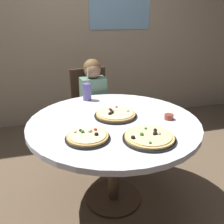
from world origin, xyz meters
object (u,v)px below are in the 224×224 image
at_px(soda_cup, 87,92).
at_px(pizza_pepperoni, 149,137).
at_px(pizza_cheese, 116,114).
at_px(sauce_bowl, 169,117).
at_px(pizza_veggie, 88,137).
at_px(chair_wooden, 91,107).
at_px(diner_child, 96,116).
at_px(dining_table, 114,131).

bearing_deg(soda_cup, pizza_pepperoni, -74.12).
xyz_separation_m(pizza_cheese, sauce_bowl, (0.38, -0.17, 0.00)).
bearing_deg(pizza_veggie, pizza_pepperoni, -16.61).
distance_m(chair_wooden, pizza_veggie, 1.21).
bearing_deg(pizza_cheese, diner_child, 92.49).
xyz_separation_m(diner_child, pizza_veggie, (-0.25, -0.98, 0.28)).
bearing_deg(sauce_bowl, pizza_veggie, -167.02).
height_order(chair_wooden, pizza_cheese, chair_wooden).
distance_m(dining_table, chair_wooden, 0.92).
bearing_deg(pizza_veggie, dining_table, 44.83).
distance_m(pizza_veggie, soda_cup, 0.79).
relative_size(dining_table, pizza_veggie, 4.40).
distance_m(diner_child, pizza_cheese, 0.72).
bearing_deg(sauce_bowl, pizza_cheese, 156.59).
relative_size(diner_child, pizza_cheese, 3.16).
height_order(pizza_cheese, sauce_bowl, pizza_cheese).
distance_m(pizza_cheese, sauce_bowl, 0.42).
height_order(dining_table, soda_cup, soda_cup).
xyz_separation_m(diner_child, soda_cup, (-0.12, -0.20, 0.35)).
height_order(pizza_veggie, sauce_bowl, pizza_veggie).
relative_size(chair_wooden, diner_child, 0.88).
bearing_deg(pizza_pepperoni, sauce_bowl, 43.94).
height_order(diner_child, pizza_veggie, diner_child).
height_order(pizza_veggie, pizza_cheese, same).
bearing_deg(chair_wooden, pizza_pepperoni, -83.32).
height_order(pizza_veggie, pizza_pepperoni, same).
bearing_deg(pizza_cheese, dining_table, -116.25).
height_order(chair_wooden, soda_cup, soda_cup).
distance_m(dining_table, pizza_pepperoni, 0.40).
xyz_separation_m(dining_table, soda_cup, (-0.11, 0.53, 0.17)).
height_order(diner_child, pizza_pepperoni, diner_child).
relative_size(diner_child, soda_cup, 3.52).
distance_m(chair_wooden, pizza_cheese, 0.87).
relative_size(chair_wooden, soda_cup, 3.09).
distance_m(dining_table, sauce_bowl, 0.44).
bearing_deg(soda_cup, diner_child, 59.42).
xyz_separation_m(chair_wooden, soda_cup, (-0.10, -0.39, 0.30)).
bearing_deg(dining_table, sauce_bowl, -12.38).
xyz_separation_m(pizza_veggie, pizza_cheese, (0.28, 0.32, -0.00)).
xyz_separation_m(soda_cup, sauce_bowl, (0.53, -0.62, -0.06)).
distance_m(dining_table, pizza_cheese, 0.13).
bearing_deg(diner_child, pizza_pepperoni, -83.10).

